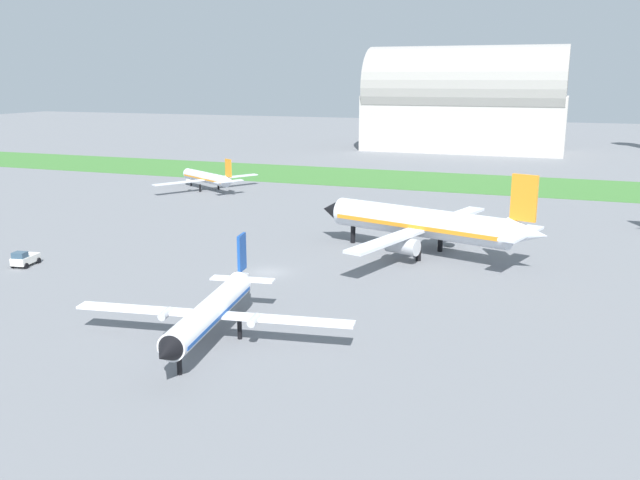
# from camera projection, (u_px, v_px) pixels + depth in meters

# --- Properties ---
(ground_plane) EXTENTS (600.00, 600.00, 0.00)m
(ground_plane) POSITION_uv_depth(u_px,v_px,m) (268.00, 272.00, 80.18)
(ground_plane) COLOR slate
(grass_taxiway_strip) EXTENTS (360.00, 28.00, 0.08)m
(grass_taxiway_strip) POSITION_uv_depth(u_px,v_px,m) (414.00, 180.00, 151.78)
(grass_taxiway_strip) COLOR #3D7533
(grass_taxiway_strip) RESTS_ON ground_plane
(airplane_midfield_jet) EXTENTS (31.69, 32.02, 11.59)m
(airplane_midfield_jet) POSITION_uv_depth(u_px,v_px,m) (423.00, 223.00, 87.24)
(airplane_midfield_jet) COLOR silver
(airplane_midfield_jet) RESTS_ON ground_plane
(airplane_taxiing_turboprop) EXTENTS (18.50, 21.20, 7.12)m
(airplane_taxiing_turboprop) POSITION_uv_depth(u_px,v_px,m) (207.00, 178.00, 137.61)
(airplane_taxiing_turboprop) COLOR silver
(airplane_taxiing_turboprop) RESTS_ON ground_plane
(airplane_foreground_turboprop) EXTENTS (25.12, 21.58, 7.55)m
(airplane_foreground_turboprop) POSITION_uv_depth(u_px,v_px,m) (212.00, 310.00, 59.04)
(airplane_foreground_turboprop) COLOR white
(airplane_foreground_turboprop) RESTS_ON ground_plane
(pushback_tug_near_gate) EXTENTS (2.54, 3.84, 1.95)m
(pushback_tug_near_gate) POSITION_uv_depth(u_px,v_px,m) (24.00, 259.00, 82.77)
(pushback_tug_near_gate) COLOR white
(pushback_tug_near_gate) RESTS_ON ground_plane
(hangar_distant) EXTENTS (60.29, 25.12, 31.72)m
(hangar_distant) POSITION_uv_depth(u_px,v_px,m) (464.00, 102.00, 208.11)
(hangar_distant) COLOR #BCB7B2
(hangar_distant) RESTS_ON ground_plane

